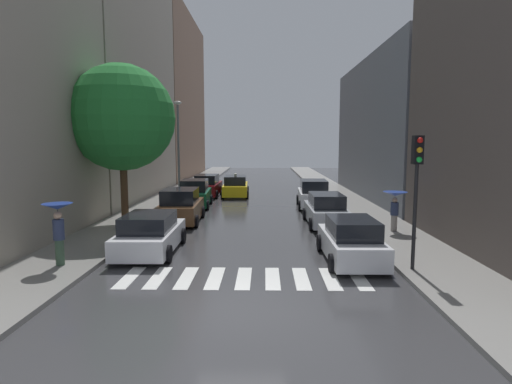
% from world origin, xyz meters
% --- Properties ---
extents(ground_plane, '(28.00, 72.00, 0.04)m').
position_xyz_m(ground_plane, '(0.00, 24.00, -0.02)').
color(ground_plane, '#3A3A3C').
extents(sidewalk_left, '(3.00, 72.00, 0.15)m').
position_xyz_m(sidewalk_left, '(-6.50, 24.00, 0.07)').
color(sidewalk_left, gray).
rests_on(sidewalk_left, ground).
extents(sidewalk_right, '(3.00, 72.00, 0.15)m').
position_xyz_m(sidewalk_right, '(6.50, 24.00, 0.07)').
color(sidewalk_right, gray).
rests_on(sidewalk_right, ground).
extents(crosswalk_stripes, '(7.65, 2.20, 0.01)m').
position_xyz_m(crosswalk_stripes, '(-0.00, 2.48, 0.01)').
color(crosswalk_stripes, silver).
rests_on(crosswalk_stripes, ground).
extents(building_left_mid, '(6.00, 17.51, 17.36)m').
position_xyz_m(building_left_mid, '(-11.00, 21.90, 8.68)').
color(building_left_mid, '#9E9384').
rests_on(building_left_mid, ground).
extents(building_left_far, '(6.00, 20.12, 19.11)m').
position_xyz_m(building_left_far, '(-11.00, 41.03, 9.56)').
color(building_left_far, '#8C6B56').
rests_on(building_left_far, ground).
extents(building_right_mid, '(6.00, 19.65, 10.37)m').
position_xyz_m(building_right_mid, '(11.00, 21.88, 5.18)').
color(building_right_mid, slate).
rests_on(building_right_mid, ground).
extents(parked_car_left_nearest, '(2.22, 4.48, 1.54)m').
position_xyz_m(parked_car_left_nearest, '(-3.76, 5.53, 0.73)').
color(parked_car_left_nearest, silver).
rests_on(parked_car_left_nearest, ground).
extents(parked_car_left_second, '(2.25, 4.35, 1.81)m').
position_xyz_m(parked_car_left_second, '(-3.78, 11.69, 0.84)').
color(parked_car_left_second, brown).
rests_on(parked_car_left_second, ground).
extents(parked_car_left_third, '(2.18, 4.12, 1.82)m').
position_xyz_m(parked_car_left_third, '(-3.91, 17.09, 0.84)').
color(parked_car_left_third, '#0C4C2D').
rests_on(parked_car_left_third, ground).
extents(parked_car_left_fourth, '(2.11, 4.62, 1.72)m').
position_xyz_m(parked_car_left_fourth, '(-3.85, 22.72, 0.80)').
color(parked_car_left_fourth, maroon).
rests_on(parked_car_left_fourth, ground).
extents(parked_car_right_nearest, '(2.03, 4.26, 1.58)m').
position_xyz_m(parked_car_right_nearest, '(3.73, 4.45, 0.74)').
color(parked_car_right_nearest, silver).
rests_on(parked_car_right_nearest, ground).
extents(parked_car_right_second, '(2.04, 4.51, 1.65)m').
position_xyz_m(parked_car_right_second, '(3.79, 11.12, 0.77)').
color(parked_car_right_second, '#B2B7BF').
rests_on(parked_car_right_second, ground).
extents(parked_car_right_third, '(2.19, 4.43, 1.81)m').
position_xyz_m(parked_car_right_third, '(3.85, 17.08, 0.84)').
color(parked_car_right_third, silver).
rests_on(parked_car_right_third, ground).
extents(taxi_midroad, '(2.18, 4.70, 1.81)m').
position_xyz_m(taxi_midroad, '(-1.63, 22.69, 0.76)').
color(taxi_midroad, yellow).
rests_on(taxi_midroad, ground).
extents(pedestrian_foreground, '(1.10, 1.10, 1.83)m').
position_xyz_m(pedestrian_foreground, '(6.64, 9.00, 1.54)').
color(pedestrian_foreground, gray).
rests_on(pedestrian_foreground, sidewalk_right).
extents(pedestrian_near_tree, '(0.97, 0.97, 2.08)m').
position_xyz_m(pedestrian_near_tree, '(-6.19, 3.30, 1.64)').
color(pedestrian_near_tree, '#38513D').
rests_on(pedestrian_near_tree, sidewalk_left).
extents(street_tree_left, '(5.26, 5.26, 7.93)m').
position_xyz_m(street_tree_left, '(-6.43, 10.68, 5.44)').
color(street_tree_left, '#513823').
rests_on(street_tree_left, sidewalk_left).
extents(traffic_light_right_corner, '(0.30, 0.42, 4.30)m').
position_xyz_m(traffic_light_right_corner, '(5.45, 3.07, 3.29)').
color(traffic_light_right_corner, black).
rests_on(traffic_light_right_corner, sidewalk_right).
extents(lamp_post_left, '(0.60, 0.28, 7.01)m').
position_xyz_m(lamp_post_left, '(-5.55, 20.09, 4.19)').
color(lamp_post_left, '#595B60').
rests_on(lamp_post_left, sidewalk_left).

